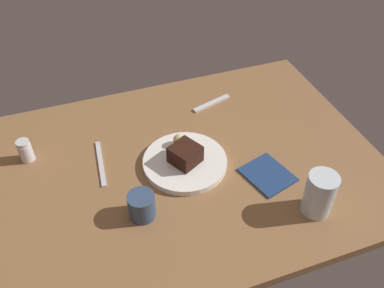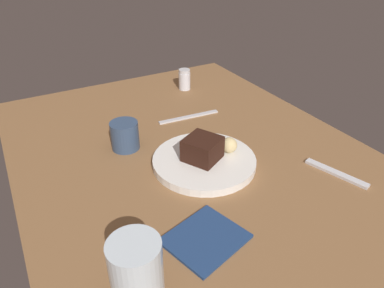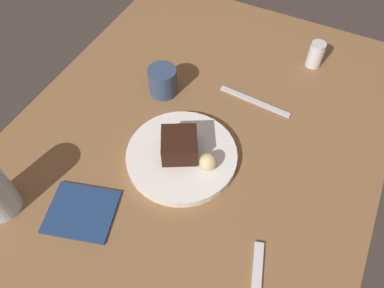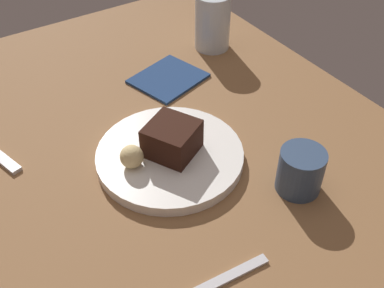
% 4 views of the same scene
% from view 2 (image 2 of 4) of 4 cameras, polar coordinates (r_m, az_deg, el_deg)
% --- Properties ---
extents(dining_table, '(1.20, 0.84, 0.03)m').
position_cam_2_polar(dining_table, '(0.89, 1.18, -3.35)').
color(dining_table, brown).
rests_on(dining_table, ground).
extents(dessert_plate, '(0.25, 0.25, 0.02)m').
position_cam_2_polar(dessert_plate, '(0.86, 1.69, -2.84)').
color(dessert_plate, white).
rests_on(dessert_plate, dining_table).
extents(chocolate_cake_slice, '(0.10, 0.10, 0.05)m').
position_cam_2_polar(chocolate_cake_slice, '(0.84, 1.67, -0.77)').
color(chocolate_cake_slice, black).
rests_on(chocolate_cake_slice, dessert_plate).
extents(bread_roll, '(0.04, 0.04, 0.04)m').
position_cam_2_polar(bread_roll, '(0.88, 5.93, -0.18)').
color(bread_roll, '#DBC184').
rests_on(bread_roll, dessert_plate).
extents(salt_shaker, '(0.04, 0.04, 0.07)m').
position_cam_2_polar(salt_shaker, '(1.27, -1.20, 10.20)').
color(salt_shaker, silver).
rests_on(salt_shaker, dining_table).
extents(water_glass, '(0.08, 0.08, 0.13)m').
position_cam_2_polar(water_glass, '(0.56, -8.75, -19.86)').
color(water_glass, silver).
rests_on(water_glass, dining_table).
extents(coffee_cup, '(0.07, 0.07, 0.07)m').
position_cam_2_polar(coffee_cup, '(0.93, -10.61, 1.34)').
color(coffee_cup, '#334766').
rests_on(coffee_cup, dining_table).
extents(dessert_spoon, '(0.15, 0.06, 0.01)m').
position_cam_2_polar(dessert_spoon, '(0.90, 21.91, -4.31)').
color(dessert_spoon, silver).
rests_on(dessert_spoon, dining_table).
extents(butter_knife, '(0.03, 0.19, 0.01)m').
position_cam_2_polar(butter_knife, '(1.08, -0.50, 4.32)').
color(butter_knife, silver).
rests_on(butter_knife, dining_table).
extents(folded_napkin, '(0.15, 0.16, 0.01)m').
position_cam_2_polar(folded_napkin, '(0.68, 2.12, -14.76)').
color(folded_napkin, navy).
rests_on(folded_napkin, dining_table).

